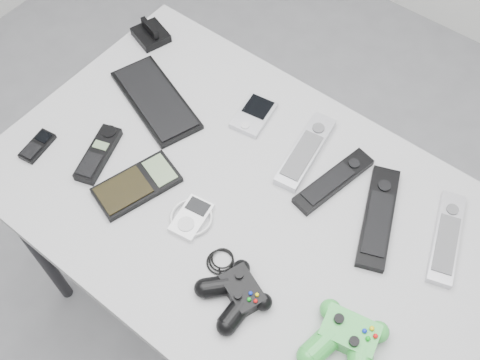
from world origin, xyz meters
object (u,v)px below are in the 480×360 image
Objects in this scene: remote_silver_b at (447,237)px; controller_black at (237,293)px; remote_black_a at (334,181)px; calculator at (137,185)px; remote_silver_a at (306,151)px; remote_black_b at (378,216)px; controller_green at (347,340)px; desk at (243,213)px; mp3_player at (191,218)px; pda at (254,115)px; mobile_phone at (37,146)px; cordless_handset at (98,154)px; pda_keyboard at (156,100)px.

remote_silver_b is 0.46m from controller_black.
calculator is at bearing -128.61° from remote_black_a.
remote_silver_a is 0.23m from remote_black_b.
remote_silver_a is 1.01× the size of remote_silver_b.
remote_silver_a is at bearing 124.53° from controller_black.
controller_green reaches higher than remote_silver_b.
desk is 5.22× the size of controller_black.
remote_black_b is (0.22, -0.05, -0.00)m from remote_silver_a.
remote_black_a reaches higher than mp3_player.
mp3_player is 0.46× the size of controller_black.
pda is 0.54× the size of remote_black_a.
mobile_phone is 0.58× the size of cordless_handset.
remote_silver_a is at bearing -13.41° from pda.
remote_silver_b is at bearing 14.03° from mobile_phone.
controller_black is (-0.13, -0.33, 0.01)m from remote_black_b.
pda is 1.16× the size of mp3_player.
remote_silver_a reaches higher than mobile_phone.
cordless_handset is at bearing 166.96° from controller_green.
controller_green is at bearing -5.54° from mobile_phone.
controller_black is at bearing -55.71° from desk.
mobile_phone is 0.15m from cordless_handset.
calculator is at bearing -21.58° from cordless_handset.
pda is at bearing -176.88° from remote_black_a.
remote_black_b is 2.52× the size of mp3_player.
controller_black reaches higher than pda.
remote_silver_a is 0.38m from controller_black.
desk is 0.36m from cordless_handset.
remote_silver_b reaches higher than pda.
remote_black_b is at bearing 28.67° from mp3_player.
desk is 0.20m from remote_silver_a.
controller_black is at bearing 6.05° from calculator.
pda is at bearing 160.13° from remote_silver_b.
remote_black_b is at bearing 89.06° from controller_black.
controller_green is (0.31, -0.32, 0.01)m from remote_silver_a.
pda_keyboard is 1.24× the size of remote_silver_a.
controller_green is (0.47, -0.33, 0.02)m from pda.
remote_black_a is 0.69m from mobile_phone.
calculator is 1.17× the size of controller_green.
pda_keyboard is 0.35m from mp3_player.
mp3_player is (-0.06, -0.11, 0.07)m from desk.
mobile_phone is 0.57× the size of controller_green.
calculator is (-0.09, -0.32, 0.00)m from pda.
controller_green is (0.21, -0.29, 0.01)m from remote_black_a.
controller_black is (-0.27, -0.37, 0.01)m from remote_silver_b.
remote_black_a is 0.27m from remote_silver_b.
remote_silver_b is 1.38× the size of controller_green.
controller_green is at bearing -44.33° from pda.
pda reaches higher than desk.
mp3_player is (0.29, -0.20, 0.00)m from pda_keyboard.
calculator reaches higher than desk.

